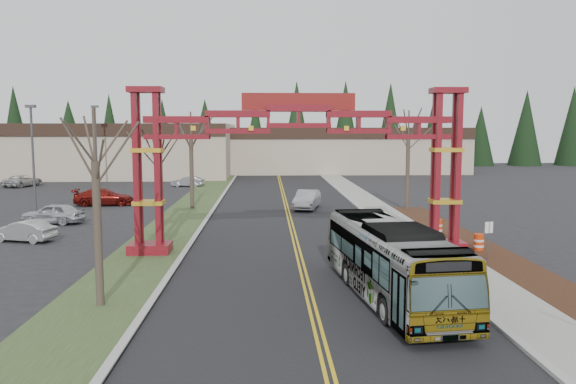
{
  "coord_description": "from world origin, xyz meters",
  "views": [
    {
      "loc": [
        -1.68,
        -11.95,
        6.66
      ],
      "look_at": [
        -0.67,
        14.92,
        3.68
      ],
      "focal_mm": 35.0,
      "sensor_mm": 36.0,
      "label": 1
    }
  ],
  "objects_px": {
    "bare_tree_median_mid": "(159,152)",
    "bare_tree_right_far": "(408,138)",
    "retail_building_west": "(75,150)",
    "barrel_mid": "(453,234)",
    "parked_car_far_b": "(23,181)",
    "parked_car_mid_a": "(104,197)",
    "light_pole_near": "(33,151)",
    "retail_building_east": "(338,149)",
    "transit_bus": "(391,261)",
    "silver_sedan": "(307,200)",
    "parked_car_far_a": "(188,181)",
    "bare_tree_median_far": "(191,140)",
    "barrel_south": "(479,243)",
    "light_pole_far": "(96,139)",
    "street_sign": "(489,233)",
    "barrel_north": "(438,228)",
    "parked_car_near_b": "(23,231)",
    "parked_car_near_a": "(53,213)",
    "bare_tree_median_near": "(95,163)",
    "gateway_arch": "(298,143)"
  },
  "relations": [
    {
      "from": "bare_tree_median_mid",
      "to": "bare_tree_right_far",
      "type": "distance_m",
      "value": 22.17
    },
    {
      "from": "retail_building_west",
      "to": "barrel_mid",
      "type": "bearing_deg",
      "value": -52.68
    },
    {
      "from": "parked_car_far_b",
      "to": "barrel_mid",
      "type": "bearing_deg",
      "value": 155.48
    },
    {
      "from": "parked_car_mid_a",
      "to": "light_pole_near",
      "type": "height_order",
      "value": "light_pole_near"
    },
    {
      "from": "retail_building_east",
      "to": "transit_bus",
      "type": "relative_size",
      "value": 3.47
    },
    {
      "from": "transit_bus",
      "to": "bare_tree_median_mid",
      "type": "distance_m",
      "value": 16.57
    },
    {
      "from": "silver_sedan",
      "to": "parked_car_far_a",
      "type": "distance_m",
      "value": 23.14
    },
    {
      "from": "silver_sedan",
      "to": "bare_tree_median_far",
      "type": "distance_m",
      "value": 10.93
    },
    {
      "from": "barrel_mid",
      "to": "barrel_south",
      "type": "bearing_deg",
      "value": -78.03
    },
    {
      "from": "parked_car_far_a",
      "to": "bare_tree_right_far",
      "type": "distance_m",
      "value": 29.63
    },
    {
      "from": "transit_bus",
      "to": "light_pole_far",
      "type": "xyz_separation_m",
      "value": [
        -25.39,
        46.95,
        4.01
      ]
    },
    {
      "from": "transit_bus",
      "to": "street_sign",
      "type": "bearing_deg",
      "value": 36.55
    },
    {
      "from": "silver_sedan",
      "to": "bare_tree_median_far",
      "type": "height_order",
      "value": "bare_tree_median_far"
    },
    {
      "from": "barrel_north",
      "to": "transit_bus",
      "type": "bearing_deg",
      "value": -114.36
    },
    {
      "from": "parked_car_mid_a",
      "to": "bare_tree_median_mid",
      "type": "height_order",
      "value": "bare_tree_median_mid"
    },
    {
      "from": "retail_building_west",
      "to": "parked_car_near_b",
      "type": "xyz_separation_m",
      "value": [
        13.69,
        -50.2,
        -3.13
      ]
    },
    {
      "from": "bare_tree_right_far",
      "to": "light_pole_far",
      "type": "distance_m",
      "value": 39.24
    },
    {
      "from": "barrel_south",
      "to": "parked_car_mid_a",
      "type": "bearing_deg",
      "value": 142.16
    },
    {
      "from": "transit_bus",
      "to": "bare_tree_median_far",
      "type": "distance_m",
      "value": 28.33
    },
    {
      "from": "retail_building_west",
      "to": "transit_bus",
      "type": "relative_size",
      "value": 4.21
    },
    {
      "from": "light_pole_near",
      "to": "bare_tree_median_mid",
      "type": "bearing_deg",
      "value": -44.74
    },
    {
      "from": "bare_tree_median_mid",
      "to": "parked_car_near_a",
      "type": "bearing_deg",
      "value": 141.9
    },
    {
      "from": "parked_car_near_a",
      "to": "bare_tree_median_near",
      "type": "height_order",
      "value": "bare_tree_median_near"
    },
    {
      "from": "parked_car_far_b",
      "to": "bare_tree_median_near",
      "type": "height_order",
      "value": "bare_tree_median_near"
    },
    {
      "from": "transit_bus",
      "to": "parked_car_near_a",
      "type": "relative_size",
      "value": 2.52
    },
    {
      "from": "bare_tree_median_mid",
      "to": "street_sign",
      "type": "distance_m",
      "value": 18.78
    },
    {
      "from": "retail_building_west",
      "to": "parked_car_far_a",
      "type": "relative_size",
      "value": 12.19
    },
    {
      "from": "bare_tree_median_far",
      "to": "street_sign",
      "type": "bearing_deg",
      "value": -48.52
    },
    {
      "from": "parked_car_far_b",
      "to": "barrel_south",
      "type": "distance_m",
      "value": 55.06
    },
    {
      "from": "bare_tree_median_mid",
      "to": "bare_tree_median_far",
      "type": "distance_m",
      "value": 14.06
    },
    {
      "from": "parked_car_near_b",
      "to": "parked_car_far_a",
      "type": "height_order",
      "value": "parked_car_near_b"
    },
    {
      "from": "transit_bus",
      "to": "bare_tree_right_far",
      "type": "bearing_deg",
      "value": 67.79
    },
    {
      "from": "barrel_mid",
      "to": "barrel_north",
      "type": "relative_size",
      "value": 1.01
    },
    {
      "from": "retail_building_west",
      "to": "parked_car_far_b",
      "type": "bearing_deg",
      "value": -91.82
    },
    {
      "from": "light_pole_near",
      "to": "retail_building_east",
      "type": "bearing_deg",
      "value": 57.05
    },
    {
      "from": "street_sign",
      "to": "parked_car_far_a",
      "type": "bearing_deg",
      "value": 117.8
    },
    {
      "from": "light_pole_near",
      "to": "barrel_north",
      "type": "xyz_separation_m",
      "value": [
        29.34,
        -10.67,
        -4.47
      ]
    },
    {
      "from": "barrel_south",
      "to": "parked_car_far_b",
      "type": "bearing_deg",
      "value": 137.22
    },
    {
      "from": "parked_car_far_a",
      "to": "silver_sedan",
      "type": "bearing_deg",
      "value": 47.37
    },
    {
      "from": "street_sign",
      "to": "gateway_arch",
      "type": "bearing_deg",
      "value": 165.01
    },
    {
      "from": "parked_car_near_a",
      "to": "barrel_north",
      "type": "distance_m",
      "value": 26.63
    },
    {
      "from": "bare_tree_median_far",
      "to": "bare_tree_right_far",
      "type": "height_order",
      "value": "bare_tree_right_far"
    },
    {
      "from": "retail_building_east",
      "to": "barrel_south",
      "type": "relative_size",
      "value": 37.33
    },
    {
      "from": "bare_tree_median_mid",
      "to": "barrel_north",
      "type": "relative_size",
      "value": 7.1
    },
    {
      "from": "retail_building_west",
      "to": "parked_car_near_a",
      "type": "bearing_deg",
      "value": -73.39
    },
    {
      "from": "silver_sedan",
      "to": "barrel_south",
      "type": "relative_size",
      "value": 4.73
    },
    {
      "from": "silver_sedan",
      "to": "bare_tree_median_near",
      "type": "height_order",
      "value": "bare_tree_median_near"
    },
    {
      "from": "transit_bus",
      "to": "barrel_mid",
      "type": "bearing_deg",
      "value": 53.69
    },
    {
      "from": "parked_car_near_a",
      "to": "bare_tree_median_near",
      "type": "bearing_deg",
      "value": 34.57
    },
    {
      "from": "parked_car_near_b",
      "to": "street_sign",
      "type": "bearing_deg",
      "value": 92.33
    }
  ]
}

